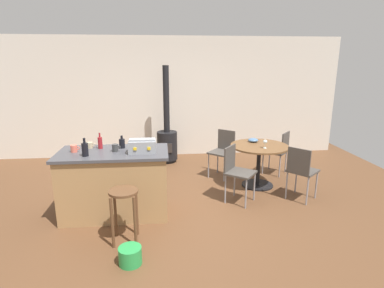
{
  "coord_description": "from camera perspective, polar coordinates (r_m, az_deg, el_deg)",
  "views": [
    {
      "loc": [
        -0.14,
        -4.31,
        2.12
      ],
      "look_at": [
        0.31,
        0.22,
        0.92
      ],
      "focal_mm": 29.02,
      "sensor_mm": 36.0,
      "label": 1
    }
  ],
  "objects": [
    {
      "name": "kitchen_island",
      "position": [
        4.56,
        -13.95,
        -6.97
      ],
      "size": [
        1.51,
        0.79,
        0.94
      ],
      "color": "#A37A4C",
      "rests_on": "ground_plane"
    },
    {
      "name": "bottle_2",
      "position": [
        4.27,
        -19.08,
        -0.9
      ],
      "size": [
        0.08,
        0.08,
        0.24
      ],
      "color": "black",
      "rests_on": "kitchen_island"
    },
    {
      "name": "folding_chair_far",
      "position": [
        5.91,
        5.73,
        -1.0
      ],
      "size": [
        0.56,
        0.56,
        0.88
      ],
      "color": "#47423D",
      "rests_on": "ground_plane"
    },
    {
      "name": "wood_stove",
      "position": [
        6.77,
        -4.6,
        0.85
      ],
      "size": [
        0.44,
        0.45,
        2.07
      ],
      "color": "black",
      "rests_on": "ground_plane"
    },
    {
      "name": "serving_bowl",
      "position": [
        5.67,
        11.18,
        0.72
      ],
      "size": [
        0.18,
        0.18,
        0.07
      ],
      "primitive_type": "ellipsoid",
      "color": "#4C7099",
      "rests_on": "dining_table"
    },
    {
      "name": "folding_chair_left",
      "position": [
        4.86,
        8.18,
        -4.61
      ],
      "size": [
        0.56,
        0.56,
        0.88
      ],
      "color": "#47423D",
      "rests_on": "ground_plane"
    },
    {
      "name": "wooden_stool",
      "position": [
        3.85,
        -12.37,
        -10.68
      ],
      "size": [
        0.35,
        0.35,
        0.67
      ],
      "color": "brown",
      "rests_on": "ground_plane"
    },
    {
      "name": "wine_glass",
      "position": [
        5.29,
        13.31,
        0.37
      ],
      "size": [
        0.07,
        0.07,
        0.14
      ],
      "color": "silver",
      "rests_on": "dining_table"
    },
    {
      "name": "cup_2",
      "position": [
        4.39,
        -13.93,
        -0.69
      ],
      "size": [
        0.12,
        0.08,
        0.1
      ],
      "color": "#383838",
      "rests_on": "kitchen_island"
    },
    {
      "name": "back_wall",
      "position": [
        7.21,
        -4.56,
        8.52
      ],
      "size": [
        8.0,
        0.1,
        2.7
      ],
      "primitive_type": "cube",
      "color": "beige",
      "rests_on": "ground_plane"
    },
    {
      "name": "ground_plane",
      "position": [
        4.81,
        -3.48,
        -11.49
      ],
      "size": [
        8.8,
        8.8,
        0.0
      ],
      "primitive_type": "plane",
      "color": "brown"
    },
    {
      "name": "cup_1",
      "position": [
        4.53,
        -20.87,
        -0.79
      ],
      "size": [
        0.12,
        0.09,
        0.1
      ],
      "color": "#DB6651",
      "rests_on": "kitchen_island"
    },
    {
      "name": "folding_chair_near",
      "position": [
        6.23,
        15.66,
        -0.96
      ],
      "size": [
        0.56,
        0.56,
        0.85
      ],
      "color": "#47423D",
      "rests_on": "ground_plane"
    },
    {
      "name": "folding_chair_right",
      "position": [
        5.13,
        19.42,
        -4.34
      ],
      "size": [
        0.56,
        0.56,
        0.87
      ],
      "color": "#47423D",
      "rests_on": "ground_plane"
    },
    {
      "name": "dining_table",
      "position": [
        5.52,
        12.21,
        -1.98
      ],
      "size": [
        1.0,
        1.0,
        0.74
      ],
      "color": "black",
      "rests_on": "ground_plane"
    },
    {
      "name": "bottle_0",
      "position": [
        4.55,
        -12.75,
        0.15
      ],
      "size": [
        0.08,
        0.08,
        0.18
      ],
      "color": "black",
      "rests_on": "kitchen_island"
    },
    {
      "name": "toolbox",
      "position": [
        4.25,
        -9.1,
        -0.38
      ],
      "size": [
        0.37,
        0.22,
        0.19
      ],
      "color": "gray",
      "rests_on": "kitchen_island"
    },
    {
      "name": "bottle_1",
      "position": [
        4.59,
        -16.54,
        0.27
      ],
      "size": [
        0.06,
        0.06,
        0.23
      ],
      "color": "maroon",
      "rests_on": "kitchen_island"
    },
    {
      "name": "cup_0",
      "position": [
        4.67,
        -18.25,
        -0.2
      ],
      "size": [
        0.13,
        0.09,
        0.08
      ],
      "color": "tan",
      "rests_on": "kitchen_island"
    },
    {
      "name": "plastic_bucket",
      "position": [
        3.63,
        -11.29,
        -19.48
      ],
      "size": [
        0.25,
        0.25,
        0.2
      ],
      "primitive_type": "cylinder",
      "color": "green",
      "rests_on": "ground_plane"
    }
  ]
}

